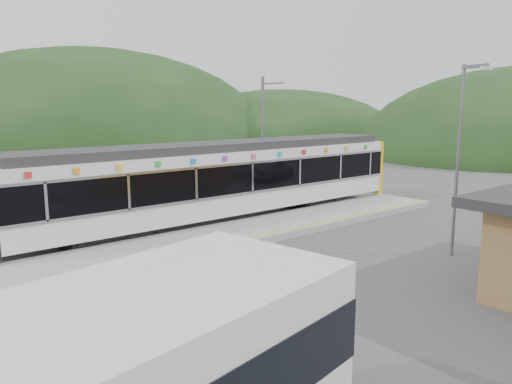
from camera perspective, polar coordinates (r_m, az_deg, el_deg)
ground at (r=17.80m, az=1.55°, el=-7.91°), size 120.00×120.00×0.00m
hills at (r=25.62m, az=4.18°, el=-2.39°), size 146.00×149.00×26.00m
platform at (r=20.25m, az=-4.63°, el=-5.29°), size 26.00×3.20×0.30m
yellow_line at (r=19.20m, az=-2.40°, el=-5.63°), size 26.00×0.10×0.01m
train at (r=23.40m, az=-3.66°, el=1.58°), size 20.44×3.01×3.74m
catenary_mast_east at (r=28.06m, az=0.81°, el=6.24°), size 0.18×1.80×7.00m
lamp_post at (r=19.08m, az=22.53°, el=5.00°), size 0.52×1.23×6.84m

